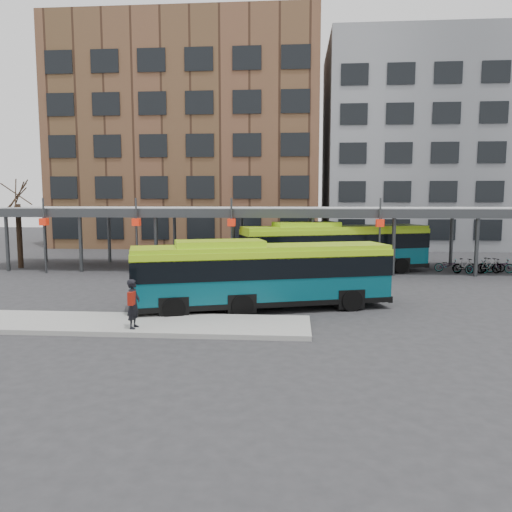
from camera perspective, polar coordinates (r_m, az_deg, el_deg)
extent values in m
plane|color=#28282B|center=(21.36, 1.95, -6.29)|extent=(120.00, 120.00, 0.00)
cube|color=gray|center=(19.49, -14.98, -7.49)|extent=(14.00, 3.00, 0.18)
cube|color=#999B9E|center=(33.83, 2.97, 5.28)|extent=(40.00, 6.00, 0.35)
cube|color=#383A3D|center=(30.83, 2.81, 4.88)|extent=(40.00, 0.15, 0.55)
cylinder|color=#383A3D|center=(36.69, -26.56, 1.41)|extent=(0.24, 0.24, 3.80)
cylinder|color=#383A3D|center=(41.04, -22.97, 2.05)|extent=(0.24, 0.24, 3.80)
cylinder|color=#383A3D|center=(34.38, -19.40, 1.43)|extent=(0.24, 0.24, 3.80)
cylinder|color=#383A3D|center=(38.98, -16.43, 2.09)|extent=(0.24, 0.24, 3.80)
cylinder|color=#383A3D|center=(32.67, -11.35, 1.42)|extent=(0.24, 0.24, 3.80)
cylinder|color=#383A3D|center=(37.49, -9.27, 2.11)|extent=(0.24, 0.24, 3.80)
cylinder|color=#383A3D|center=(31.68, -2.61, 1.39)|extent=(0.24, 0.24, 3.80)
cylinder|color=#383A3D|center=(36.63, -1.65, 2.09)|extent=(0.24, 0.24, 3.80)
cylinder|color=#383A3D|center=(31.45, 6.46, 1.32)|extent=(0.24, 0.24, 3.80)
cylinder|color=#383A3D|center=(36.43, 6.20, 2.03)|extent=(0.24, 0.24, 3.80)
cylinder|color=#383A3D|center=(32.02, 15.44, 1.21)|extent=(0.24, 0.24, 3.80)
cylinder|color=#383A3D|center=(36.92, 13.98, 1.93)|extent=(0.24, 0.24, 3.80)
cylinder|color=#383A3D|center=(33.33, 23.91, 1.09)|extent=(0.24, 0.24, 3.80)
cylinder|color=#383A3D|center=(38.07, 21.43, 1.81)|extent=(0.24, 0.24, 3.80)
cylinder|color=#383A3D|center=(34.49, -23.01, 2.13)|extent=(0.12, 0.12, 4.80)
cube|color=red|center=(34.44, -23.08, 3.62)|extent=(0.45, 0.45, 0.45)
cylinder|color=#383A3D|center=(32.16, -13.47, 2.19)|extent=(0.12, 0.12, 4.80)
cube|color=red|center=(32.11, -13.52, 3.79)|extent=(0.45, 0.45, 0.45)
cylinder|color=#383A3D|center=(30.84, -2.80, 2.18)|extent=(0.12, 0.12, 4.80)
cube|color=red|center=(30.79, -2.81, 3.85)|extent=(0.45, 0.45, 0.45)
cylinder|color=#383A3D|center=(31.02, 13.94, 2.02)|extent=(0.12, 0.12, 4.80)
cube|color=red|center=(30.96, 13.98, 3.68)|extent=(0.45, 0.45, 0.45)
cylinder|color=black|center=(37.95, -25.42, 2.07)|extent=(0.36, 0.36, 4.40)
cylinder|color=black|center=(37.82, -25.48, 6.00)|extent=(0.08, 1.63, 1.59)
cylinder|color=black|center=(37.96, -25.54, 6.00)|extent=(1.63, 0.13, 1.59)
cylinder|color=black|center=(37.91, -25.75, 5.99)|extent=(0.15, 1.63, 1.59)
cylinder|color=black|center=(37.78, -25.69, 5.99)|extent=(1.63, 0.10, 1.59)
cube|color=brown|center=(54.28, -7.32, 13.11)|extent=(26.00, 14.00, 22.00)
cube|color=slate|center=(55.17, 20.79, 11.59)|extent=(24.00, 14.00, 20.00)
cube|color=#074551|center=(21.35, 0.71, -2.31)|extent=(11.10, 5.37, 2.27)
cube|color=black|center=(21.28, 0.71, -1.10)|extent=(11.16, 5.43, 0.86)
cube|color=#98CB14|center=(21.19, 0.71, 0.97)|extent=(11.08, 5.28, 0.18)
cube|color=#98CB14|center=(20.84, -4.16, 1.36)|extent=(3.96, 2.63, 0.32)
cube|color=black|center=(21.53, 0.71, -5.02)|extent=(11.17, 5.44, 0.22)
cylinder|color=black|center=(21.62, 10.86, -5.01)|extent=(0.95, 0.53, 0.91)
cylinder|color=black|center=(23.63, 8.72, -3.99)|extent=(0.95, 0.53, 0.91)
cylinder|color=black|center=(20.24, -1.60, -5.69)|extent=(0.95, 0.53, 0.91)
cylinder|color=black|center=(22.38, -2.68, -4.51)|extent=(0.95, 0.53, 0.91)
cylinder|color=black|center=(19.92, -9.37, -5.98)|extent=(0.95, 0.53, 0.91)
cylinder|color=black|center=(22.09, -9.69, -4.74)|extent=(0.95, 0.53, 0.91)
cube|color=#074551|center=(32.15, 9.06, 0.84)|extent=(12.09, 6.41, 2.49)
cube|color=black|center=(32.11, 9.08, 1.73)|extent=(12.16, 6.48, 0.95)
cube|color=#98CB14|center=(32.05, 9.10, 3.24)|extent=(12.06, 6.32, 0.20)
cube|color=#98CB14|center=(31.27, 5.78, 3.57)|extent=(4.36, 3.04, 0.35)
cube|color=black|center=(32.28, 9.03, -1.15)|extent=(12.17, 6.49, 0.24)
cylinder|color=black|center=(33.08, 16.20, -1.09)|extent=(1.04, 0.62, 1.00)
cylinder|color=black|center=(35.15, 14.13, -0.59)|extent=(1.04, 0.62, 1.00)
cylinder|color=black|center=(30.70, 7.93, -1.47)|extent=(1.04, 0.62, 1.00)
cylinder|color=black|center=(32.92, 6.26, -0.90)|extent=(1.04, 0.62, 1.00)
cylinder|color=black|center=(29.65, 2.61, -1.69)|extent=(1.04, 0.62, 1.00)
cylinder|color=black|center=(31.95, 1.27, -1.09)|extent=(1.04, 0.62, 1.00)
imported|color=black|center=(18.21, -13.82, -5.32)|extent=(0.44, 0.65, 1.75)
cube|color=maroon|center=(18.00, -14.04, -4.71)|extent=(0.20, 0.33, 0.47)
imported|color=slate|center=(34.81, 21.08, -1.01)|extent=(1.74, 0.96, 0.87)
imported|color=slate|center=(34.52, 22.74, -1.05)|extent=(1.69, 0.82, 0.98)
imported|color=slate|center=(34.76, 23.92, -1.15)|extent=(1.72, 0.98, 0.85)
imported|color=slate|center=(35.07, 25.10, -1.00)|extent=(1.78, 0.80, 1.03)
imported|color=slate|center=(35.75, 26.08, -1.01)|extent=(1.81, 0.82, 0.92)
imported|color=slate|center=(35.80, 25.42, -0.96)|extent=(1.58, 0.65, 0.92)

